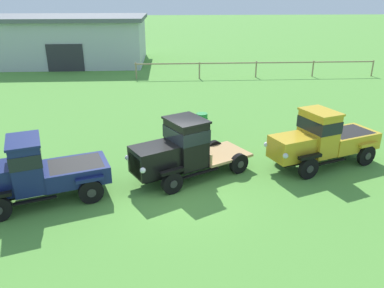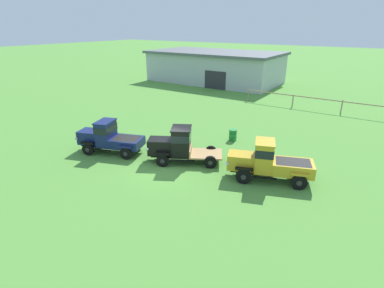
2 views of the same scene
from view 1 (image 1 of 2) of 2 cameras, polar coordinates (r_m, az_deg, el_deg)
ground_plane at (r=13.30m, az=-2.03°, el=-7.26°), size 240.00×240.00×0.00m
farm_shed at (r=41.29m, az=-21.18°, el=14.63°), size 19.52×10.63×4.51m
paddock_fence at (r=32.02m, az=9.81°, el=11.74°), size 20.02×0.36×1.33m
vintage_truck_foreground_near at (r=13.31m, az=-22.93°, el=-3.89°), size 4.79×3.04×2.24m
vintage_truck_second_in_line at (r=13.74m, az=-1.70°, el=-0.84°), size 4.89×3.63×2.31m
vintage_truck_midrow_center at (r=15.76m, az=19.27°, el=0.72°), size 4.96×3.06×2.32m
oil_drum_beside_row at (r=19.11m, az=1.51°, el=3.44°), size 0.60×0.60×0.86m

